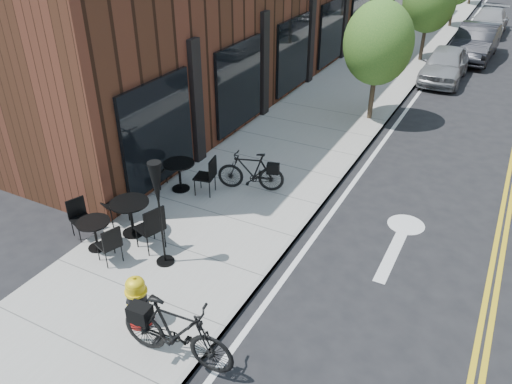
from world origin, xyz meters
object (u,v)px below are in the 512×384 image
Objects in this scene: bistro_set_c at (179,172)px; bistro_set_a at (131,213)px; bicycle_left at (251,171)px; parked_car_a at (445,64)px; fire_hydrant at (138,301)px; bistro_set_b at (95,231)px; patio_umbrella at (158,193)px; parked_car_b at (476,42)px; parked_car_c at (489,22)px; bicycle_right at (176,332)px.

bistro_set_a is at bearing -96.03° from bistro_set_c.
parked_car_a is at bearing 148.97° from bicycle_left.
fire_hydrant is 0.59× the size of bicycle_left.
fire_hydrant is 2.53m from bistro_set_b.
patio_umbrella is (1.44, -2.59, 1.14)m from bistro_set_c.
fire_hydrant is at bearing -97.71° from parked_car_a.
bicycle_left is 0.36× the size of parked_car_b.
bistro_set_b is 0.72× the size of patio_umbrella.
patio_umbrella is 0.48× the size of parked_car_b.
patio_umbrella is (1.56, 0.28, 1.20)m from bistro_set_b.
fire_hydrant is 21.01m from parked_car_b.
bistro_set_a is at bearing -99.98° from parked_car_c.
parked_car_c is (0.69, 9.86, -0.03)m from parked_car_a.
bistro_set_b is at bearing -106.03° from parked_car_a.
fire_hydrant is 5.01m from bicycle_left.
bicycle_left is at bearing 87.81° from patio_umbrella.
bistro_set_b is at bearing -94.22° from bistro_set_a.
bicycle_right is 21.25m from parked_car_b.
parked_car_b reaches higher than parked_car_a.
bistro_set_b is 0.41× the size of parked_car_a.
bicycle_right is at bearing -1.93° from bicycle_left.
fire_hydrant is at bearing -95.24° from parked_car_c.
bicycle_left is 0.43× the size of parked_car_a.
bistro_set_b is at bearing -42.78° from bicycle_left.
bicycle_right is at bearing -92.43° from parked_car_b.
bicycle_left is 0.85× the size of bicycle_right.
parked_car_a is (4.36, 15.50, 0.12)m from bistro_set_b.
parked_car_c is at bearing 98.54° from bistro_set_b.
parked_car_b is at bearing -89.24° from parked_car_c.
parked_car_b is at bearing 94.02° from bistro_set_a.
bicycle_right is (1.57, -5.35, 0.09)m from bicycle_left.
parked_car_c reaches higher than bistro_set_a.
bicycle_left is 3.24m from bistro_set_a.
parked_car_c is (1.79, 27.00, -0.07)m from bicycle_right.
parked_car_a reaches higher than fire_hydrant.
parked_car_c is at bearing 85.67° from parked_car_a.
bistro_set_b is 20.18m from parked_car_b.
parked_car_a reaches higher than bistro_set_a.
fire_hydrant is 2.77m from bistro_set_a.
parked_car_a is (4.04, 14.73, 0.03)m from bistro_set_a.
bicycle_right reaches higher than bistro_set_a.
bicycle_left is at bearing -103.07° from parked_car_a.
bicycle_left is at bearing 12.24° from bicycle_right.
parked_car_b is at bearing 95.35° from bistro_set_b.
bistro_set_a is 1.07× the size of bistro_set_c.
patio_umbrella is at bearing -97.87° from parked_car_b.
bistro_set_c is (-1.57, -0.84, -0.02)m from bicycle_left.
bicycle_right reaches higher than bistro_set_c.
fire_hydrant is 0.54× the size of bistro_set_c.
parked_car_a reaches higher than bicycle_right.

